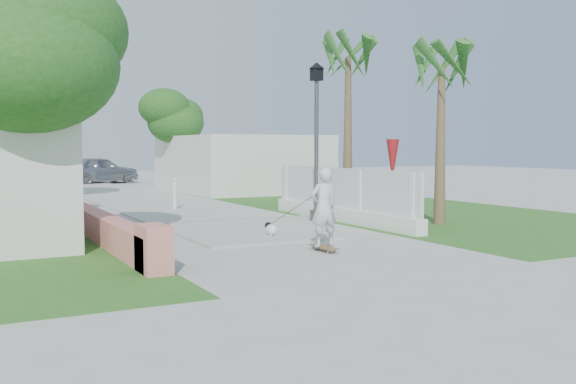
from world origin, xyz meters
TOP-DOWN VIEW (x-y plane):
  - ground at (0.00, 0.00)m, footprint 90.00×90.00m
  - path_strip at (0.00, 20.00)m, footprint 3.20×36.00m
  - curb at (0.00, 6.00)m, footprint 6.50×0.25m
  - grass_right at (7.00, 8.00)m, footprint 8.00×20.00m
  - pink_wall at (-3.30, 3.55)m, footprint 0.45×8.20m
  - lattice_fence at (3.40, 5.00)m, footprint 0.35×7.00m
  - building_right at (6.00, 18.00)m, footprint 6.00×8.00m
  - street_lamp at (2.90, 5.50)m, footprint 0.44×0.44m
  - bollard at (0.20, 10.00)m, footprint 0.14×0.14m
  - patio_umbrella at (4.80, 4.50)m, footprint 0.36×0.36m
  - tree_left_near at (-4.48, 2.98)m, footprint 3.60×3.60m
  - tree_path_left at (-2.98, 15.98)m, footprint 3.40×3.40m
  - tree_path_right at (3.22, 19.98)m, footprint 3.00×3.00m
  - tree_path_far at (-2.78, 25.98)m, footprint 3.20×3.20m
  - palm_far at (4.60, 6.50)m, footprint 1.80×1.80m
  - palm_near at (5.40, 3.20)m, footprint 1.80×1.80m
  - skateboarder at (0.25, 1.38)m, footprint 0.58×2.79m
  - dog at (0.25, 3.03)m, footprint 0.24×0.53m
  - parked_car at (1.20, 27.15)m, footprint 4.96×3.32m

SIDE VIEW (x-z plane):
  - ground at x=0.00m, z-range 0.00..0.00m
  - grass_right at x=7.00m, z-range 0.00..0.01m
  - path_strip at x=0.00m, z-range 0.00..0.06m
  - curb at x=0.00m, z-range 0.00..0.10m
  - dog at x=0.25m, z-range 0.02..0.38m
  - pink_wall at x=-3.30m, z-range -0.09..0.71m
  - lattice_fence at x=3.40m, z-range -0.21..1.29m
  - bollard at x=0.20m, z-range 0.04..1.13m
  - skateboarder at x=0.25m, z-range -0.05..1.62m
  - parked_car at x=1.20m, z-range 0.00..1.57m
  - building_right at x=6.00m, z-range 0.00..2.60m
  - patio_umbrella at x=4.80m, z-range 0.54..2.84m
  - street_lamp at x=2.90m, z-range 0.21..4.65m
  - tree_path_right at x=3.22m, z-range 1.10..5.89m
  - tree_path_far at x=-2.78m, z-range 1.23..6.40m
  - tree_path_left at x=-2.98m, z-range 1.21..6.43m
  - tree_left_near at x=-4.48m, z-range 1.18..6.46m
  - palm_near at x=5.40m, z-range 1.60..6.30m
  - palm_far at x=4.60m, z-range 1.83..7.13m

